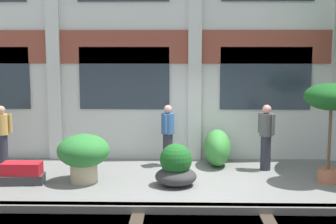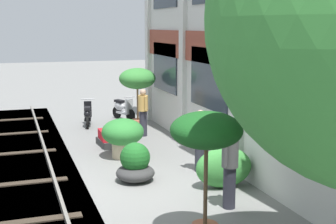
% 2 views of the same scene
% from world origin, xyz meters
% --- Properties ---
extents(ground_plane, '(80.00, 80.00, 0.00)m').
position_xyz_m(ground_plane, '(0.00, 0.00, 0.00)').
color(ground_plane, slate).
extents(apartment_facade, '(15.74, 0.64, 7.83)m').
position_xyz_m(apartment_facade, '(0.00, 2.72, 3.90)').
color(apartment_facade, silver).
rests_on(apartment_facade, ground).
extents(rail_tracks, '(23.38, 2.80, 0.43)m').
position_xyz_m(rail_tracks, '(-0.00, -2.64, -0.13)').
color(rail_tracks, '#5B5449').
rests_on(rail_tracks, ground).
extents(potted_plant_tall_urn, '(1.34, 1.34, 2.19)m').
position_xyz_m(potted_plant_tall_urn, '(-6.40, 1.62, 1.73)').
color(potted_plant_tall_urn, '#B76647').
rests_on(potted_plant_tall_urn, ground).
extents(potted_plant_fluted_column, '(1.20, 1.20, 1.12)m').
position_xyz_m(potted_plant_fluted_column, '(-2.61, 0.16, 0.67)').
color(potted_plant_fluted_column, tan).
rests_on(potted_plant_fluted_column, ground).
extents(potted_plant_wide_bowl, '(0.94, 0.94, 0.95)m').
position_xyz_m(potted_plant_wide_bowl, '(-0.49, -0.05, 0.40)').
color(potted_plant_wide_bowl, '#333333').
rests_on(potted_plant_wide_bowl, ground).
extents(potted_plant_terracotta_small, '(1.22, 1.22, 2.29)m').
position_xyz_m(potted_plant_terracotta_small, '(3.01, 0.26, 1.85)').
color(potted_plant_terracotta_small, '#B76647').
rests_on(potted_plant_terracotta_small, ground).
extents(potted_plant_square_trough, '(1.01, 0.53, 0.50)m').
position_xyz_m(potted_plant_square_trough, '(-3.99, -0.03, 0.24)').
color(potted_plant_square_trough, '#333333').
rests_on(potted_plant_square_trough, ground).
extents(scooter_near_curb, '(1.30, 0.73, 0.98)m').
position_xyz_m(scooter_near_curb, '(-7.98, 1.42, 0.44)').
color(scooter_near_curb, black).
rests_on(scooter_near_curb, ground).
extents(scooter_second_parked, '(1.37, 0.55, 0.98)m').
position_xyz_m(scooter_second_parked, '(-7.12, -0.11, 0.44)').
color(scooter_second_parked, black).
rests_on(scooter_second_parked, ground).
extents(resident_by_doorway, '(0.52, 0.34, 1.61)m').
position_xyz_m(resident_by_doorway, '(-4.97, 1.43, 0.86)').
color(resident_by_doorway, '#282833').
rests_on(resident_by_doorway, ground).
extents(resident_watching_tracks, '(0.34, 0.51, 1.61)m').
position_xyz_m(resident_watching_tracks, '(-0.72, 1.73, 0.86)').
color(resident_watching_tracks, '#282833').
rests_on(resident_watching_tracks, ground).
extents(resident_near_plants, '(0.37, 0.43, 1.67)m').
position_xyz_m(resident_near_plants, '(1.77, 1.34, 0.89)').
color(resident_near_plants, '#282833').
rests_on(resident_near_plants, ground).
extents(topiary_hedge, '(0.75, 1.38, 0.95)m').
position_xyz_m(topiary_hedge, '(0.59, 1.78, 0.47)').
color(topiary_hedge, '#388438').
rests_on(topiary_hedge, ground).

